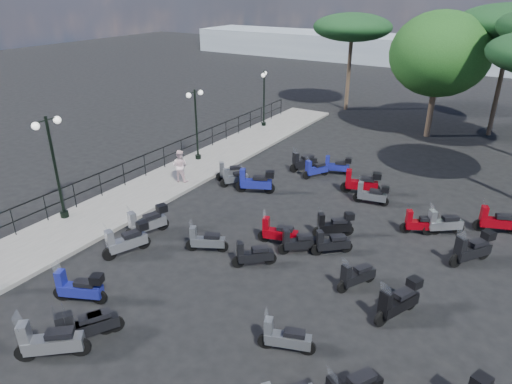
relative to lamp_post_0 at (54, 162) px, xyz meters
The scene contains 37 objects.
ground 8.39m from the lamp_post_0, 20.59° to the left, with size 120.00×120.00×0.00m, color black.
sidewalk 6.39m from the lamp_post_0, 80.38° to the left, with size 3.00×30.00×0.15m, color #615E5C.
railing 5.85m from the lamp_post_0, 93.21° to the left, with size 0.04×26.04×1.10m.
lamp_post_0 is the anchor object (origin of this frame).
lamp_post_1 8.19m from the lamp_post_0, 87.42° to the left, with size 0.36×1.10×3.74m.
lamp_post_2 15.53m from the lamp_post_0, 89.68° to the left, with size 0.56×0.99×3.58m.
pedestrian_far 5.78m from the lamp_post_0, 73.40° to the left, with size 0.76×0.59×1.56m, color silver.
scooter_1 6.14m from the lamp_post_0, 32.71° to the right, with size 1.59×0.89×1.34m.
scooter_2 4.31m from the lamp_post_0, 13.91° to the left, with size 0.88×1.70×1.42m.
scooter_3 7.85m from the lamp_post_0, 58.90° to the left, with size 1.01×1.21×1.18m.
scooter_4 8.02m from the lamp_post_0, 64.27° to the left, with size 1.19×1.12×1.23m.
scooter_5 11.71m from the lamp_post_0, 59.92° to the left, with size 0.96×1.48×1.32m.
scooter_6 8.18m from the lamp_post_0, 39.49° to the right, with size 1.50×1.29×1.49m.
scooter_7 7.86m from the lamp_post_0, 32.09° to the right, with size 0.97×1.49×1.33m.
scooter_8 6.75m from the lamp_post_0, 10.17° to the left, with size 1.41×0.86×1.23m.
scooter_9 9.01m from the lamp_post_0, 19.69° to the left, with size 1.59×0.70×1.29m.
scooter_10 8.42m from the lamp_post_0, 50.85° to the left, with size 1.70×1.00×1.45m.
scooter_11 11.79m from the lamp_post_0, 54.69° to the left, with size 0.88×1.35×1.20m.
scooter_13 11.38m from the lamp_post_0, ahead, with size 1.48×0.71×1.22m.
scooter_14 8.60m from the lamp_post_0, ahead, with size 1.20×1.12×1.23m.
scooter_15 9.79m from the lamp_post_0, 16.83° to the left, with size 1.19×1.10×1.22m.
scooter_16 12.93m from the lamp_post_0, 43.32° to the left, with size 1.75×0.86×1.45m.
scooter_17 12.97m from the lamp_post_0, 54.48° to the left, with size 1.44×0.70×1.19m.
scooter_20 11.98m from the lamp_post_0, ahead, with size 0.86×1.41×1.23m.
scooter_21 10.97m from the lamp_post_0, 24.82° to the left, with size 1.32×1.14×1.27m.
scooter_22 15.05m from the lamp_post_0, 27.43° to the left, with size 1.37×1.11×1.32m.
scooter_23 13.00m from the lamp_post_0, 38.41° to the left, with size 1.54×0.55×1.23m.
scooter_26 13.34m from the lamp_post_0, ahead, with size 0.94×1.67×1.41m.
scooter_27 14.20m from the lamp_post_0, 27.34° to the left, with size 1.43×0.86×1.24m.
scooter_28 15.55m from the lamp_post_0, 20.17° to the left, with size 1.18×1.57×1.43m.
scooter_29 17.10m from the lamp_post_0, 28.48° to the left, with size 1.63×0.80×1.35m.
scooter_30 10.91m from the lamp_post_0, 18.15° to the left, with size 1.19×1.10×1.22m.
scooter_31 4.55m from the lamp_post_0, ahead, with size 0.88×1.70×1.42m.
scooter_32 7.85m from the lamp_post_0, 33.88° to the right, with size 0.97×1.49×1.33m.
broadleaf_tree 21.81m from the lamp_post_0, 63.10° to the left, with size 5.79×5.79×7.47m.
pine_2 23.43m from the lamp_post_0, 82.76° to the left, with size 5.61×5.61×6.93m.
distant_hills 48.40m from the lamp_post_0, 81.10° to the left, with size 70.00×8.00×3.00m, color gray.
Camera 1 is at (7.74, -12.64, 8.74)m, focal length 32.00 mm.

